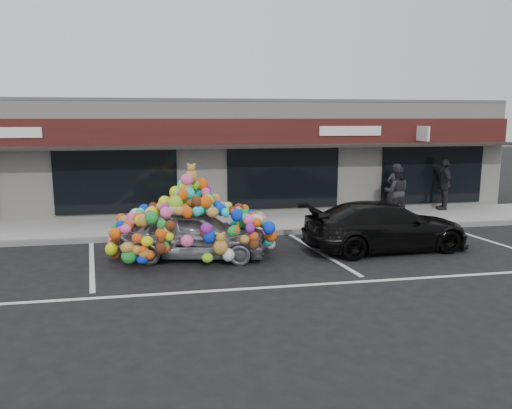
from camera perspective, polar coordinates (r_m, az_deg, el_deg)
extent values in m
plane|color=black|center=(13.02, -4.20, -6.35)|extent=(90.00, 90.00, 0.00)
cube|color=beige|center=(21.02, -6.81, 5.65)|extent=(24.00, 6.00, 4.20)
cube|color=#59595B|center=(20.98, -6.94, 11.52)|extent=(24.00, 6.00, 0.12)
cube|color=#36130E|center=(17.90, -6.24, 8.29)|extent=(24.00, 0.18, 0.90)
cube|color=black|center=(17.41, -6.08, 6.60)|extent=(24.00, 1.20, 0.10)
cube|color=white|center=(19.82, 18.47, 7.71)|extent=(0.08, 0.95, 0.55)
cube|color=white|center=(18.48, -26.93, 7.34)|extent=(2.40, 0.04, 0.35)
cube|color=white|center=(19.00, 10.74, 8.27)|extent=(2.40, 0.04, 0.35)
cube|color=black|center=(18.11, -15.67, 2.60)|extent=(4.20, 0.12, 2.30)
cube|color=black|center=(18.54, 3.14, 3.12)|extent=(4.20, 0.12, 2.30)
cube|color=black|center=(20.77, 19.48, 3.30)|extent=(4.20, 0.12, 2.30)
cube|color=#999993|center=(16.86, -5.69, -2.34)|extent=(26.00, 3.00, 0.15)
cube|color=slate|center=(15.40, -5.22, -3.51)|extent=(26.00, 0.18, 0.16)
cube|color=silver|center=(13.28, -18.25, -6.50)|extent=(0.73, 4.37, 0.01)
cube|color=silver|center=(13.77, 7.42, -5.48)|extent=(0.73, 4.37, 0.01)
cube|color=silver|center=(16.22, 25.95, -4.05)|extent=(0.73, 4.37, 0.01)
cube|color=silver|center=(11.26, 7.41, -9.02)|extent=(14.00, 0.12, 0.01)
imported|color=gray|center=(13.15, -7.08, -3.31)|extent=(2.28, 4.04, 1.30)
ellipsoid|color=#DE5216|center=(12.94, -7.18, 1.58)|extent=(1.45, 1.80, 0.97)
sphere|color=#EBFF0E|center=(13.08, -1.23, -1.94)|extent=(0.34, 0.34, 0.34)
sphere|color=#151BFF|center=(12.40, -4.06, -4.54)|extent=(0.36, 0.36, 0.36)
sphere|color=green|center=(13.96, -10.56, -2.84)|extent=(0.30, 0.30, 0.30)
sphere|color=pink|center=(12.88, -7.23, 3.50)|extent=(0.32, 0.32, 0.32)
sphere|color=#DC581E|center=(13.17, -12.10, -2.04)|extent=(0.30, 0.30, 0.30)
imported|color=black|center=(14.29, 14.62, -2.39)|extent=(2.17, 4.75, 1.35)
imported|color=black|center=(19.40, 15.57, 1.89)|extent=(0.70, 0.50, 1.81)
imported|color=black|center=(18.43, 15.76, 1.43)|extent=(1.04, 0.92, 1.78)
imported|color=#2A272D|center=(20.36, 20.70, 2.16)|extent=(1.22, 0.73, 1.94)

